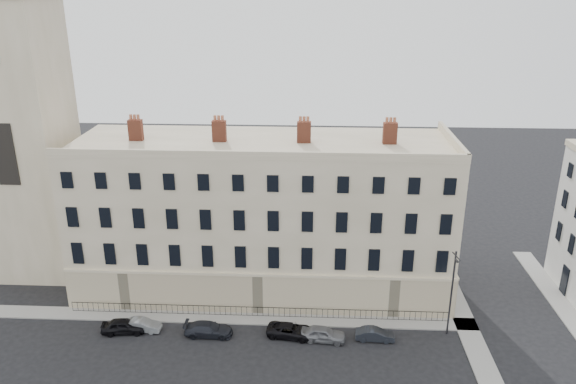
{
  "coord_description": "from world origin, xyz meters",
  "views": [
    {
      "loc": [
        -0.95,
        -39.14,
        29.16
      ],
      "look_at": [
        -3.4,
        10.0,
        10.73
      ],
      "focal_mm": 35.0,
      "sensor_mm": 36.0,
      "label": 1
    }
  ],
  "objects_px": {
    "car_a": "(124,326)",
    "car_c": "(209,329)",
    "car_d": "(291,331)",
    "car_e": "(323,334)",
    "car_b": "(142,325)",
    "car_f": "(375,334)",
    "streetlamp": "(452,290)"
  },
  "relations": [
    {
      "from": "car_c",
      "to": "car_f",
      "type": "height_order",
      "value": "car_c"
    },
    {
      "from": "car_b",
      "to": "car_d",
      "type": "xyz_separation_m",
      "value": [
        13.26,
        -0.21,
        0.02
      ]
    },
    {
      "from": "car_a",
      "to": "car_b",
      "type": "xyz_separation_m",
      "value": [
        1.53,
        0.37,
        -0.1
      ]
    },
    {
      "from": "car_b",
      "to": "car_c",
      "type": "relative_size",
      "value": 0.81
    },
    {
      "from": "car_e",
      "to": "car_b",
      "type": "bearing_deg",
      "value": 93.69
    },
    {
      "from": "car_c",
      "to": "car_f",
      "type": "relative_size",
      "value": 1.26
    },
    {
      "from": "car_b",
      "to": "car_d",
      "type": "bearing_deg",
      "value": -87.46
    },
    {
      "from": "car_c",
      "to": "car_f",
      "type": "distance_m",
      "value": 14.53
    },
    {
      "from": "car_a",
      "to": "car_c",
      "type": "distance_m",
      "value": 7.58
    },
    {
      "from": "car_b",
      "to": "car_e",
      "type": "xyz_separation_m",
      "value": [
        16.11,
        -0.67,
        0.1
      ]
    },
    {
      "from": "car_d",
      "to": "car_b",
      "type": "bearing_deg",
      "value": 97.27
    },
    {
      "from": "car_e",
      "to": "car_c",
      "type": "bearing_deg",
      "value": 94.61
    },
    {
      "from": "car_e",
      "to": "streetlamp",
      "type": "xyz_separation_m",
      "value": [
        10.92,
        1.43,
        3.83
      ]
    },
    {
      "from": "car_d",
      "to": "car_e",
      "type": "xyz_separation_m",
      "value": [
        2.86,
        -0.47,
        0.08
      ]
    },
    {
      "from": "car_c",
      "to": "car_e",
      "type": "height_order",
      "value": "car_e"
    },
    {
      "from": "car_a",
      "to": "car_e",
      "type": "bearing_deg",
      "value": -97.58
    },
    {
      "from": "car_d",
      "to": "car_c",
      "type": "bearing_deg",
      "value": 99.81
    },
    {
      "from": "car_b",
      "to": "car_e",
      "type": "relative_size",
      "value": 0.88
    },
    {
      "from": "car_f",
      "to": "streetlamp",
      "type": "xyz_separation_m",
      "value": [
        6.46,
        1.14,
        3.93
      ]
    },
    {
      "from": "car_d",
      "to": "car_e",
      "type": "height_order",
      "value": "car_e"
    },
    {
      "from": "car_d",
      "to": "car_e",
      "type": "distance_m",
      "value": 2.9
    },
    {
      "from": "car_a",
      "to": "car_c",
      "type": "height_order",
      "value": "car_a"
    },
    {
      "from": "car_c",
      "to": "streetlamp",
      "type": "relative_size",
      "value": 0.52
    },
    {
      "from": "car_d",
      "to": "car_e",
      "type": "relative_size",
      "value": 1.07
    },
    {
      "from": "car_a",
      "to": "car_b",
      "type": "relative_size",
      "value": 1.13
    },
    {
      "from": "streetlamp",
      "to": "car_b",
      "type": "bearing_deg",
      "value": 170.56
    },
    {
      "from": "car_c",
      "to": "car_d",
      "type": "relative_size",
      "value": 1.02
    },
    {
      "from": "car_b",
      "to": "car_f",
      "type": "relative_size",
      "value": 1.02
    },
    {
      "from": "car_d",
      "to": "car_f",
      "type": "bearing_deg",
      "value": -83.21
    },
    {
      "from": "streetlamp",
      "to": "car_c",
      "type": "bearing_deg",
      "value": 172.16
    },
    {
      "from": "streetlamp",
      "to": "car_a",
      "type": "bearing_deg",
      "value": 171.22
    },
    {
      "from": "car_b",
      "to": "car_d",
      "type": "distance_m",
      "value": 13.26
    }
  ]
}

